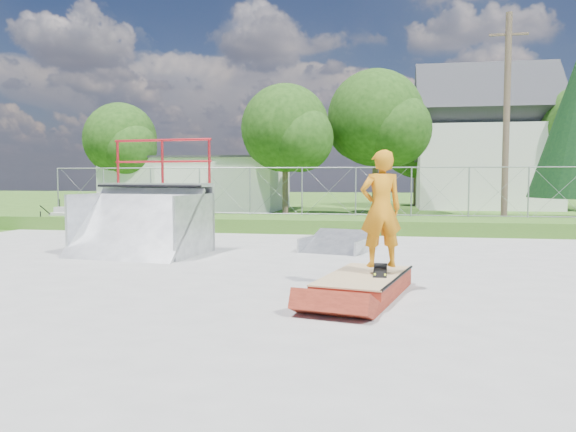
# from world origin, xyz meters

# --- Properties ---
(ground) EXTENTS (120.00, 120.00, 0.00)m
(ground) POSITION_xyz_m (0.00, 0.00, 0.00)
(ground) COLOR #335919
(ground) RESTS_ON ground
(concrete_pad) EXTENTS (20.00, 16.00, 0.04)m
(concrete_pad) POSITION_xyz_m (0.00, 0.00, 0.02)
(concrete_pad) COLOR #969693
(concrete_pad) RESTS_ON ground
(grass_berm) EXTENTS (24.00, 3.00, 0.50)m
(grass_berm) POSITION_xyz_m (0.00, 9.50, 0.25)
(grass_berm) COLOR #335919
(grass_berm) RESTS_ON ground
(grind_box) EXTENTS (1.61, 2.52, 0.35)m
(grind_box) POSITION_xyz_m (2.79, -1.13, 0.17)
(grind_box) COLOR maroon
(grind_box) RESTS_ON concrete_pad
(quarter_pipe) EXTENTS (3.19, 2.80, 2.92)m
(quarter_pipe) POSITION_xyz_m (-2.85, 2.61, 1.46)
(quarter_pipe) COLOR gray
(quarter_pipe) RESTS_ON concrete_pad
(flat_bank_ramp) EXTENTS (1.96, 2.04, 0.48)m
(flat_bank_ramp) POSITION_xyz_m (1.88, 4.14, 0.24)
(flat_bank_ramp) COLOR gray
(flat_bank_ramp) RESTS_ON concrete_pad
(skateboard) EXTENTS (0.23, 0.80, 0.13)m
(skateboard) POSITION_xyz_m (3.04, -0.98, 0.39)
(skateboard) COLOR black
(skateboard) RESTS_ON grind_box
(skater) EXTENTS (0.80, 0.65, 1.91)m
(skater) POSITION_xyz_m (3.04, -0.98, 1.35)
(skater) COLOR orange
(skater) RESTS_ON grind_box
(concrete_stairs) EXTENTS (1.50, 1.60, 0.80)m
(concrete_stairs) POSITION_xyz_m (-8.50, 8.70, 0.40)
(concrete_stairs) COLOR #969693
(concrete_stairs) RESTS_ON ground
(chain_link_fence) EXTENTS (20.00, 0.06, 1.80)m
(chain_link_fence) POSITION_xyz_m (0.00, 10.50, 1.40)
(chain_link_fence) COLOR gray
(chain_link_fence) RESTS_ON grass_berm
(utility_building_flat) EXTENTS (10.00, 6.00, 3.00)m
(utility_building_flat) POSITION_xyz_m (-8.00, 22.00, 1.50)
(utility_building_flat) COLOR silver
(utility_building_flat) RESTS_ON ground
(gable_house) EXTENTS (8.40, 6.08, 8.94)m
(gable_house) POSITION_xyz_m (9.00, 26.00, 3.84)
(gable_house) COLOR silver
(gable_house) RESTS_ON ground
(utility_pole) EXTENTS (0.24, 0.24, 8.00)m
(utility_pole) POSITION_xyz_m (7.50, 12.00, 4.00)
(utility_pole) COLOR brown
(utility_pole) RESTS_ON ground
(tree_left_near) EXTENTS (4.76, 4.48, 6.65)m
(tree_left_near) POSITION_xyz_m (-1.75, 17.83, 4.24)
(tree_left_near) COLOR brown
(tree_left_near) RESTS_ON ground
(tree_center) EXTENTS (5.44, 5.12, 7.60)m
(tree_center) POSITION_xyz_m (2.78, 19.81, 4.85)
(tree_center) COLOR brown
(tree_center) RESTS_ON ground
(tree_left_far) EXTENTS (4.42, 4.16, 6.18)m
(tree_left_far) POSITION_xyz_m (-11.77, 19.85, 3.94)
(tree_left_far) COLOR brown
(tree_left_far) RESTS_ON ground
(tree_back_mid) EXTENTS (4.08, 3.84, 5.70)m
(tree_back_mid) POSITION_xyz_m (5.21, 27.86, 3.63)
(tree_back_mid) COLOR brown
(tree_back_mid) RESTS_ON ground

